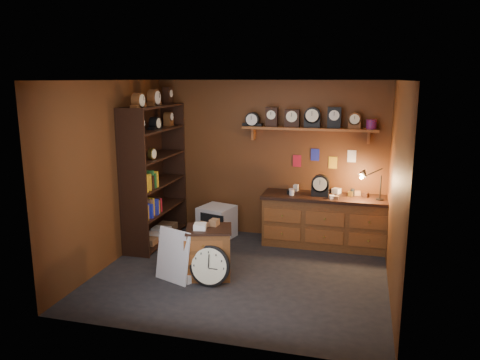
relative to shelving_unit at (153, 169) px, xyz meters
name	(u,v)px	position (x,y,z in m)	size (l,w,h in m)	color
floor	(242,274)	(1.79, -0.98, -1.25)	(4.00, 4.00, 0.00)	black
room_shell	(247,153)	(1.84, -0.87, 0.47)	(4.02, 3.62, 2.71)	#583015
shelving_unit	(153,169)	(0.00, 0.00, 0.00)	(0.47, 1.60, 2.58)	black
workbench	(326,218)	(2.84, 0.49, -0.78)	(2.10, 0.66, 1.36)	brown
low_cabinet	(209,250)	(1.37, -1.18, -0.87)	(0.74, 0.68, 0.80)	brown
big_round_clock	(210,266)	(1.47, -1.45, -0.98)	(0.55, 0.18, 0.55)	black
white_panel	(174,280)	(0.93, -1.44, -1.25)	(0.56, 0.02, 0.74)	silver
mini_fridge	(217,222)	(0.97, 0.41, -0.98)	(0.66, 0.68, 0.56)	silver
floor_box_a	(186,263)	(0.94, -0.99, -1.18)	(0.23, 0.20, 0.14)	brown
floor_box_b	(189,276)	(1.15, -1.39, -1.19)	(0.20, 0.24, 0.12)	white
floor_box_c	(218,243)	(1.15, -0.08, -1.16)	(0.24, 0.20, 0.18)	brown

